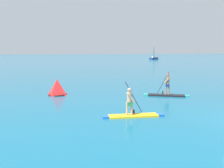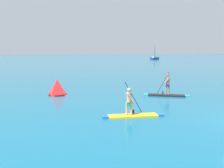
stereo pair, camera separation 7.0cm
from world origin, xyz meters
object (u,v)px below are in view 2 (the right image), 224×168
at_px(race_marker_buoy, 57,88).
at_px(sailboat_right_horizon, 155,57).
at_px(paddleboarder_near_left, 132,111).
at_px(paddleboarder_mid_center, 166,92).

height_order(race_marker_buoy, sailboat_right_horizon, sailboat_right_horizon).
bearing_deg(race_marker_buoy, paddleboarder_near_left, -64.96).
distance_m(paddleboarder_near_left, race_marker_buoy, 8.68).
xyz_separation_m(race_marker_buoy, sailboat_right_horizon, (39.75, 69.29, 0.37)).
bearing_deg(paddleboarder_near_left, race_marker_buoy, 120.38).
bearing_deg(paddleboarder_mid_center, paddleboarder_near_left, 73.67).
xyz_separation_m(paddleboarder_near_left, paddleboarder_mid_center, (4.66, 5.15, 0.02)).
xyz_separation_m(paddleboarder_near_left, sailboat_right_horizon, (36.08, 77.16, 0.63)).
bearing_deg(paddleboarder_mid_center, race_marker_buoy, 7.78).
xyz_separation_m(paddleboarder_near_left, race_marker_buoy, (-3.67, 7.86, 0.26)).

